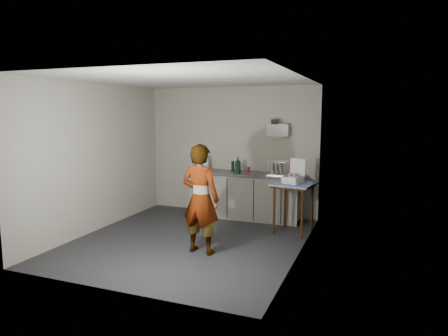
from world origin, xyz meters
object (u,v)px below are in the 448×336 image
at_px(kitchen_counter, 245,197).
at_px(bakery_box, 293,178).
at_px(soap_bottle, 238,165).
at_px(dark_bottle, 233,166).
at_px(standing_man, 201,199).
at_px(paper_towel, 206,164).
at_px(soda_can, 249,170).
at_px(dish_rack, 278,172).
at_px(side_table, 294,189).

distance_m(kitchen_counter, bakery_box, 1.38).
bearing_deg(bakery_box, soap_bottle, 175.19).
bearing_deg(bakery_box, dark_bottle, 172.93).
distance_m(kitchen_counter, standing_man, 2.17).
distance_m(dark_bottle, paper_towel, 0.57).
distance_m(kitchen_counter, soda_can, 0.54).
relative_size(kitchen_counter, dark_bottle, 10.50).
xyz_separation_m(kitchen_counter, bakery_box, (1.09, -0.64, 0.55)).
relative_size(soda_can, dish_rack, 0.29).
height_order(kitchen_counter, dark_bottle, dark_bottle).
distance_m(soap_bottle, dark_bottle, 0.21).
xyz_separation_m(dark_bottle, paper_towel, (-0.56, -0.07, 0.03)).
relative_size(side_table, soap_bottle, 2.74).
relative_size(side_table, bakery_box, 2.16).
xyz_separation_m(soap_bottle, dish_rack, (0.79, 0.06, -0.10)).
height_order(soda_can, bakery_box, bakery_box).
bearing_deg(dark_bottle, standing_man, -82.71).
xyz_separation_m(side_table, dish_rack, (-0.43, 0.60, 0.20)).
relative_size(side_table, dish_rack, 2.30).
bearing_deg(paper_towel, soda_can, 4.93).
bearing_deg(kitchen_counter, side_table, -30.46).
bearing_deg(standing_man, soap_bottle, -81.30).
bearing_deg(bakery_box, standing_man, -106.73).
relative_size(soap_bottle, soda_can, 2.94).
distance_m(paper_towel, bakery_box, 2.01).
bearing_deg(soda_can, side_table, -33.58).
xyz_separation_m(soap_bottle, paper_towel, (-0.71, 0.07, -0.02)).
distance_m(kitchen_counter, paper_towel, 1.04).
height_order(standing_man, soap_bottle, standing_man).
bearing_deg(soda_can, bakery_box, -33.72).
height_order(standing_man, dark_bottle, standing_man).
relative_size(kitchen_counter, side_table, 2.53).
distance_m(kitchen_counter, side_table, 1.32).
bearing_deg(standing_man, dark_bottle, -77.49).
xyz_separation_m(kitchen_counter, soda_can, (0.07, 0.04, 0.54)).
relative_size(dark_bottle, bakery_box, 0.52).
bearing_deg(dish_rack, standing_man, -107.76).
relative_size(standing_man, bakery_box, 4.02).
distance_m(soda_can, paper_towel, 0.90).
bearing_deg(kitchen_counter, bakery_box, -30.57).
bearing_deg(side_table, standing_man, -116.94).
relative_size(standing_man, dish_rack, 4.28).
relative_size(dark_bottle, paper_towel, 0.73).
distance_m(soda_can, dark_bottle, 0.34).
xyz_separation_m(paper_towel, dish_rack, (1.50, -0.01, -0.08)).
distance_m(standing_man, dark_bottle, 2.19).
distance_m(side_table, dark_bottle, 1.55).
bearing_deg(side_table, soda_can, 155.85).
xyz_separation_m(side_table, standing_man, (-1.09, -1.48, 0.05)).
bearing_deg(dish_rack, bakery_box, -55.12).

